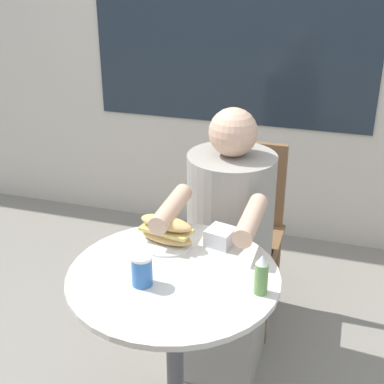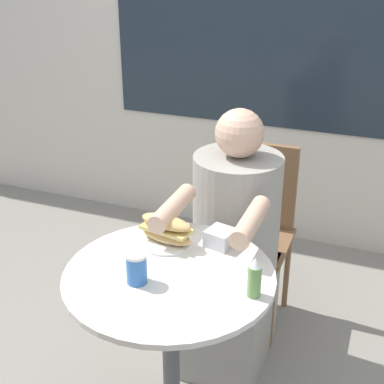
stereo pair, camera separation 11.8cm
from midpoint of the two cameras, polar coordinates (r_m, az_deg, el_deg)
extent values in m
cube|color=beige|center=(3.14, 7.63, 19.10)|extent=(8.00, 0.08, 2.80)
cylinder|color=beige|center=(1.75, -3.94, -8.98)|extent=(0.69, 0.69, 0.02)
cylinder|color=#515156|center=(1.97, -3.62, -17.77)|extent=(0.06, 0.06, 0.71)
cube|color=brown|center=(2.54, 3.78, -5.10)|extent=(0.38, 0.38, 0.02)
cube|color=brown|center=(2.59, 4.82, 0.97)|extent=(0.35, 0.03, 0.42)
cylinder|color=brown|center=(2.50, 6.48, -11.93)|extent=(0.03, 0.03, 0.43)
cylinder|color=brown|center=(2.56, -0.90, -10.70)|extent=(0.03, 0.03, 0.43)
cylinder|color=brown|center=(2.77, 7.81, -7.96)|extent=(0.03, 0.03, 0.43)
cylinder|color=brown|center=(2.83, 1.17, -6.97)|extent=(0.03, 0.03, 0.43)
cube|color=gray|center=(2.43, 1.97, -12.79)|extent=(0.35, 0.46, 0.45)
cylinder|color=gray|center=(2.23, 2.61, -2.07)|extent=(0.36, 0.36, 0.50)
sphere|color=#D6A889|center=(2.09, 2.80, 6.37)|extent=(0.19, 0.19, 0.19)
cylinder|color=#D6A889|center=(1.85, 4.49, -2.96)|extent=(0.07, 0.29, 0.07)
cylinder|color=#D6A889|center=(1.92, -3.98, -1.77)|extent=(0.07, 0.29, 0.07)
cylinder|color=white|center=(1.90, -4.52, -5.47)|extent=(0.19, 0.19, 0.01)
ellipsoid|color=tan|center=(1.89, -4.54, -4.81)|extent=(0.21, 0.11, 0.04)
cube|color=#D6BC66|center=(1.87, -4.57, -4.08)|extent=(0.19, 0.11, 0.01)
ellipsoid|color=tan|center=(1.86, -4.60, -3.35)|extent=(0.21, 0.11, 0.04)
cylinder|color=#336BB7|center=(1.68, -7.39, -8.44)|extent=(0.06, 0.06, 0.09)
cylinder|color=white|center=(1.65, -7.48, -6.94)|extent=(0.07, 0.07, 0.01)
cube|color=silver|center=(1.88, 1.26, -4.82)|extent=(0.11, 0.11, 0.06)
cylinder|color=#66934C|center=(1.63, 5.31, -9.21)|extent=(0.04, 0.04, 0.10)
cone|color=white|center=(1.59, 5.40, -7.25)|extent=(0.04, 0.04, 0.03)
camera|label=1|loc=(0.06, -91.87, -0.87)|focal=50.00mm
camera|label=2|loc=(0.06, 88.13, 0.87)|focal=50.00mm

